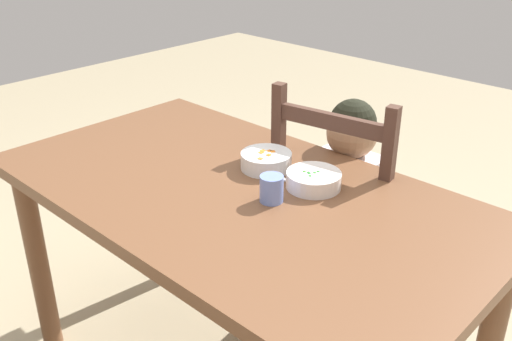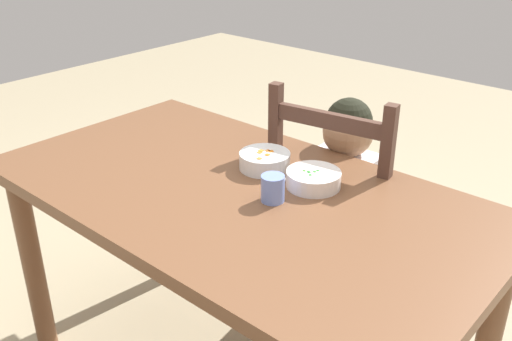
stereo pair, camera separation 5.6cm
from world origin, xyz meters
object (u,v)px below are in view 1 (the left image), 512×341
object	(u,v)px
dining_chair	(342,231)
bowl_of_peas	(314,179)
drinking_cup	(272,189)
dining_table	(237,221)
bowl_of_carrots	(266,160)
spoon	(273,174)
child_figure	(343,191)

from	to	relation	value
dining_chair	bowl_of_peas	xyz separation A→B (m)	(0.08, -0.29, 0.34)
drinking_cup	dining_table	bearing A→B (deg)	-174.94
drinking_cup	bowl_of_peas	bearing A→B (deg)	77.27
dining_table	dining_chair	xyz separation A→B (m)	(0.07, 0.45, -0.21)
bowl_of_carrots	dining_chair	bearing A→B (deg)	71.24
bowl_of_peas	spoon	size ratio (longest dim) A/B	1.15
dining_table	bowl_of_peas	distance (m)	0.26
spoon	drinking_cup	size ratio (longest dim) A/B	1.82
bowl_of_peas	spoon	distance (m)	0.14
bowl_of_carrots	drinking_cup	bearing A→B (deg)	-43.60
child_figure	spoon	xyz separation A→B (m)	(-0.05, -0.31, 0.16)
spoon	dining_chair	bearing A→B (deg)	80.06
dining_chair	bowl_of_carrots	bearing A→B (deg)	-108.76
bowl_of_peas	spoon	world-z (taller)	bowl_of_peas
dining_table	child_figure	world-z (taller)	child_figure
child_figure	dining_chair	bearing A→B (deg)	12.34
bowl_of_peas	drinking_cup	distance (m)	0.15
dining_table	bowl_of_carrots	size ratio (longest dim) A/B	9.51
dining_chair	drinking_cup	xyz separation A→B (m)	(0.05, -0.44, 0.35)
spoon	bowl_of_carrots	bearing A→B (deg)	156.07
bowl_of_carrots	spoon	bearing A→B (deg)	-23.93
child_figure	dining_table	bearing A→B (deg)	-98.25
bowl_of_peas	child_figure	bearing A→B (deg)	107.39
bowl_of_carrots	spoon	size ratio (longest dim) A/B	1.13
bowl_of_peas	spoon	xyz separation A→B (m)	(-0.14, -0.02, -0.02)
dining_table	drinking_cup	distance (m)	0.19
dining_chair	spoon	distance (m)	0.45
dining_table	dining_chair	world-z (taller)	dining_chair
bowl_of_peas	bowl_of_carrots	bearing A→B (deg)	179.99
dining_table	bowl_of_carrots	world-z (taller)	bowl_of_carrots
child_figure	bowl_of_peas	size ratio (longest dim) A/B	5.94
child_figure	bowl_of_carrots	size ratio (longest dim) A/B	6.01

